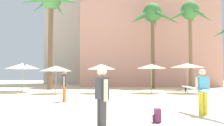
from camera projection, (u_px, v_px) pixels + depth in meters
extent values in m
cube|color=#DB9989|center=(146.00, 28.00, 34.20)|extent=(17.78, 11.41, 17.38)
cone|color=#2D6B33|center=(222.00, 32.00, 23.57)|extent=(1.85, 1.74, 1.11)
cylinder|color=brown|center=(153.00, 50.00, 25.26)|extent=(0.40, 0.40, 8.56)
sphere|color=#387A3D|center=(152.00, 12.00, 25.50)|extent=(2.11, 2.11, 2.11)
cone|color=#387A3D|center=(168.00, 18.00, 25.33)|extent=(2.66, 0.50, 1.77)
cone|color=#387A3D|center=(155.00, 21.00, 27.17)|extent=(1.17, 2.77, 1.52)
cone|color=#387A3D|center=(139.00, 19.00, 26.77)|extent=(2.44, 2.17, 1.18)
cone|color=#387A3D|center=(141.00, 16.00, 24.43)|extent=(2.35, 2.05, 1.75)
cone|color=#387A3D|center=(161.00, 14.00, 23.82)|extent=(1.48, 2.62, 1.75)
cylinder|color=brown|center=(50.00, 44.00, 23.19)|extent=(0.49, 0.49, 9.37)
cone|color=#428447|center=(67.00, 1.00, 23.00)|extent=(2.75, 0.94, 1.14)
cone|color=#428447|center=(59.00, 9.00, 25.17)|extent=(0.88, 2.72, 1.37)
cone|color=#428447|center=(40.00, 6.00, 24.46)|extent=(2.53, 1.81, 1.32)
cone|color=#428447|center=(33.00, 1.00, 22.66)|extent=(2.58, 1.69, 1.34)
cylinder|color=brown|center=(191.00, 49.00, 23.69)|extent=(0.35, 0.35, 8.36)
sphere|color=#387A3D|center=(190.00, 10.00, 23.93)|extent=(1.91, 1.91, 1.91)
cone|color=#387A3D|center=(203.00, 16.00, 24.00)|extent=(2.20, 0.70, 1.49)
cone|color=#387A3D|center=(192.00, 17.00, 25.25)|extent=(1.35, 2.22, 1.19)
cone|color=#387A3D|center=(177.00, 16.00, 25.05)|extent=(1.95, 1.87, 1.01)
cone|color=#387A3D|center=(180.00, 14.00, 23.20)|extent=(2.04, 1.50, 1.52)
cone|color=#387A3D|center=(199.00, 12.00, 22.51)|extent=(1.12, 2.17, 1.51)
cylinder|color=gray|center=(187.00, 78.00, 18.53)|extent=(0.06, 0.06, 2.44)
cone|color=beige|center=(187.00, 65.00, 18.59)|extent=(2.75, 2.75, 0.36)
cylinder|color=gray|center=(151.00, 78.00, 18.62)|extent=(0.06, 0.06, 2.38)
cone|color=beige|center=(151.00, 66.00, 18.68)|extent=(2.47, 2.47, 0.37)
cylinder|color=gray|center=(101.00, 79.00, 18.46)|extent=(0.06, 0.06, 2.36)
cone|color=white|center=(101.00, 67.00, 18.51)|extent=(2.32, 2.32, 0.43)
cylinder|color=gray|center=(22.00, 78.00, 19.36)|extent=(0.06, 0.06, 2.49)
cone|color=white|center=(23.00, 66.00, 19.41)|extent=(2.77, 2.77, 0.48)
cylinder|color=gray|center=(56.00, 80.00, 18.05)|extent=(0.06, 0.06, 2.22)
cone|color=white|center=(56.00, 68.00, 18.10)|extent=(2.54, 2.54, 0.44)
cube|color=white|center=(191.00, 123.00, 6.78)|extent=(1.97, 1.00, 0.01)
cube|color=#60294C|center=(158.00, 115.00, 6.87)|extent=(0.19, 0.31, 0.42)
cube|color=#4D203D|center=(154.00, 118.00, 6.87)|extent=(0.07, 0.21, 0.18)
cylinder|color=gold|center=(205.00, 103.00, 8.20)|extent=(0.21, 0.21, 0.85)
cylinder|color=gold|center=(201.00, 103.00, 8.13)|extent=(0.21, 0.21, 0.85)
cube|color=#4CB2DB|center=(203.00, 84.00, 8.20)|extent=(0.45, 0.36, 0.56)
sphere|color=beige|center=(202.00, 72.00, 8.23)|extent=(0.31, 0.31, 0.24)
cylinder|color=beige|center=(208.00, 85.00, 8.28)|extent=(0.13, 0.13, 0.53)
cylinder|color=beige|center=(197.00, 85.00, 8.12)|extent=(0.13, 0.13, 0.53)
ellipsoid|color=white|center=(206.00, 91.00, 7.89)|extent=(1.29, 2.95, 0.27)
ellipsoid|color=teal|center=(206.00, 91.00, 7.89)|extent=(1.32, 2.97, 0.24)
cube|color=black|center=(186.00, 89.00, 9.05)|extent=(0.05, 0.11, 0.19)
cylinder|color=#3D3D42|center=(103.00, 118.00, 5.36)|extent=(0.22, 0.22, 0.85)
cylinder|color=#3D3D42|center=(100.00, 116.00, 5.54)|extent=(0.22, 0.22, 0.85)
cube|color=#333842|center=(102.00, 88.00, 5.49)|extent=(0.38, 0.46, 0.54)
sphere|color=beige|center=(102.00, 71.00, 5.52)|extent=(0.32, 0.32, 0.24)
cylinder|color=beige|center=(106.00, 90.00, 5.26)|extent=(0.13, 0.13, 0.51)
cylinder|color=beige|center=(98.00, 89.00, 5.72)|extent=(0.13, 0.13, 0.51)
cylinder|color=orange|center=(64.00, 94.00, 12.15)|extent=(0.18, 0.18, 0.83)
cylinder|color=orange|center=(65.00, 94.00, 12.35)|extent=(0.18, 0.18, 0.83)
cube|color=#333842|center=(64.00, 81.00, 12.29)|extent=(0.27, 0.43, 0.62)
sphere|color=tan|center=(65.00, 73.00, 12.32)|extent=(0.27, 0.27, 0.24)
cylinder|color=tan|center=(64.00, 81.00, 12.04)|extent=(0.11, 0.11, 0.59)
cylinder|color=tan|center=(65.00, 81.00, 12.54)|extent=(0.11, 0.11, 0.59)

